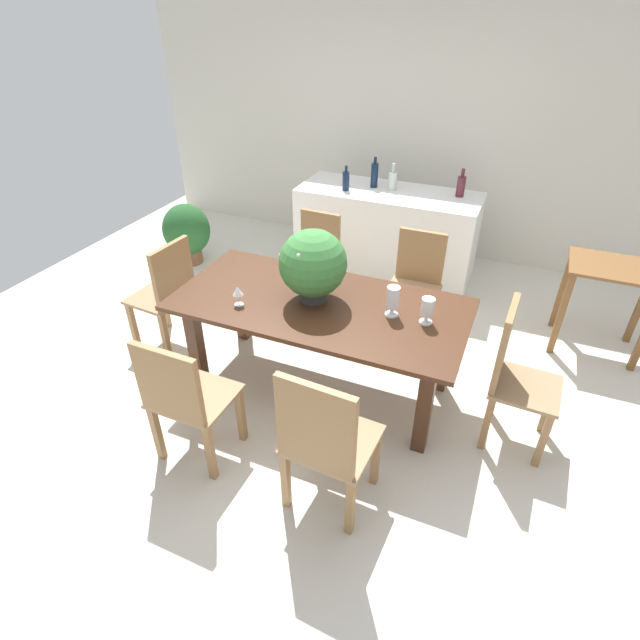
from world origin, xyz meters
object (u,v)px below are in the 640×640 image
(chair_far_right, at_px, (416,280))
(wine_bottle_tall, at_px, (461,186))
(chair_far_left, at_px, (316,260))
(wine_glass, at_px, (238,292))
(chair_near_right, at_px, (324,440))
(chair_foot_end, at_px, (513,372))
(crystal_vase_left, at_px, (427,308))
(kitchen_counter, at_px, (386,235))
(potted_plant_floor, at_px, (187,232))
(wine_bottle_dark, at_px, (374,175))
(side_table, at_px, (609,287))
(chair_head_end, at_px, (167,291))
(crystal_vase_center_near, at_px, (393,299))
(chair_near_left, at_px, (184,397))
(flower_centerpiece, at_px, (313,264))
(dining_table, at_px, (320,316))
(wine_bottle_amber, at_px, (393,180))
(wine_bottle_clear, at_px, (346,181))

(chair_far_right, bearing_deg, wine_bottle_tall, 83.72)
(chair_far_left, bearing_deg, wine_glass, -89.49)
(chair_near_right, xyz_separation_m, chair_foot_end, (0.88, 1.01, -0.01))
(chair_near_right, bearing_deg, crystal_vase_left, -101.85)
(kitchen_counter, bearing_deg, potted_plant_floor, -164.91)
(wine_bottle_dark, relative_size, side_table, 0.39)
(chair_head_end, height_order, chair_foot_end, chair_foot_end)
(crystal_vase_center_near, distance_m, kitchen_counter, 2.01)
(chair_near_right, xyz_separation_m, side_table, (1.48, 2.38, 0.02))
(chair_near_left, bearing_deg, wine_bottle_dark, -93.04)
(chair_far_right, relative_size, chair_near_right, 0.91)
(flower_centerpiece, distance_m, wine_glass, 0.55)
(dining_table, distance_m, wine_glass, 0.60)
(kitchen_counter, distance_m, wine_bottle_dark, 0.61)
(chair_foot_end, relative_size, crystal_vase_center_near, 4.68)
(wine_bottle_amber, bearing_deg, crystal_vase_left, -67.28)
(wine_bottle_tall, bearing_deg, crystal_vase_left, -85.35)
(crystal_vase_center_near, relative_size, potted_plant_floor, 0.32)
(kitchen_counter, xyz_separation_m, side_table, (2.02, -0.54, 0.12))
(wine_bottle_dark, bearing_deg, chair_near_left, -93.96)
(dining_table, bearing_deg, chair_near_left, -115.00)
(flower_centerpiece, xyz_separation_m, wine_bottle_tall, (0.63, 2.02, 0.00))
(chair_near_left, bearing_deg, kitchen_counter, -96.62)
(chair_near_right, bearing_deg, dining_table, -62.33)
(chair_head_end, distance_m, potted_plant_floor, 1.60)
(wine_bottle_dark, distance_m, side_table, 2.32)
(chair_far_right, distance_m, wine_bottle_amber, 1.22)
(chair_head_end, height_order, crystal_vase_center_near, chair_head_end)
(dining_table, distance_m, wine_bottle_dark, 2.03)
(chair_near_left, xyz_separation_m, chair_foot_end, (1.80, 1.00, 0.02))
(chair_head_end, distance_m, chair_far_right, 2.05)
(wine_bottle_dark, height_order, wine_bottle_clear, wine_bottle_dark)
(kitchen_counter, xyz_separation_m, wine_bottle_dark, (-0.18, 0.06, 0.58))
(chair_head_end, distance_m, flower_centerpiece, 1.36)
(chair_head_end, height_order, kitchen_counter, chair_head_end)
(chair_near_left, height_order, wine_glass, chair_near_left)
(wine_bottle_tall, relative_size, potted_plant_floor, 0.39)
(chair_far_left, relative_size, chair_foot_end, 0.94)
(dining_table, bearing_deg, crystal_vase_left, 3.04)
(chair_head_end, distance_m, crystal_vase_center_near, 1.87)
(chair_foot_end, distance_m, crystal_vase_center_near, 0.89)
(chair_near_left, height_order, wine_bottle_dark, wine_bottle_dark)
(wine_glass, relative_size, wine_bottle_clear, 0.60)
(chair_foot_end, distance_m, potted_plant_floor, 3.75)
(crystal_vase_center_near, xyz_separation_m, wine_bottle_clear, (-0.99, 1.74, 0.14))
(chair_head_end, xyz_separation_m, wine_glass, (0.83, -0.24, 0.31))
(side_table, bearing_deg, wine_glass, -146.46)
(crystal_vase_center_near, distance_m, potted_plant_floor, 3.01)
(side_table, height_order, potted_plant_floor, side_table)
(dining_table, relative_size, chair_foot_end, 2.03)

